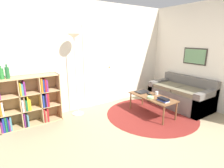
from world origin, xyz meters
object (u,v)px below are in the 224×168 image
at_px(coffee_table, 152,98).
at_px(laptop, 142,92).
at_px(floor_lamp, 75,49).
at_px(couch, 181,96).
at_px(bottle_middle, 1,74).
at_px(bottle_right, 7,73).
at_px(bowl, 151,97).
at_px(cup, 157,93).
at_px(bookshelf, 28,102).

distance_m(coffee_table, laptop, 0.37).
distance_m(floor_lamp, couch, 2.95).
bearing_deg(couch, floor_lamp, 157.07).
xyz_separation_m(bottle_middle, bottle_right, (0.09, -0.01, 0.01)).
bearing_deg(bottle_right, floor_lamp, -3.62).
relative_size(bowl, cup, 1.70).
bearing_deg(couch, bottle_right, 163.38).
bearing_deg(bookshelf, coffee_table, -23.53).
distance_m(couch, laptop, 1.10).
bearing_deg(bottle_middle, bookshelf, -0.75).
xyz_separation_m(couch, bottle_right, (-3.77, 1.13, 0.84)).
relative_size(bowl, bottle_middle, 0.58).
xyz_separation_m(couch, laptop, (-1.00, 0.43, 0.17)).
bearing_deg(coffee_table, cup, 6.80).
bearing_deg(laptop, cup, -68.61).
relative_size(bookshelf, bowl, 8.38).
bearing_deg(floor_lamp, bottle_right, 176.38).
relative_size(couch, bowl, 10.64).
xyz_separation_m(laptop, bottle_middle, (-2.87, 0.71, 0.66)).
bearing_deg(bookshelf, cup, -21.79).
height_order(couch, laptop, couch).
relative_size(couch, bottle_right, 5.63).
distance_m(floor_lamp, bottle_right, 1.37).
height_order(coffee_table, bottle_right, bottle_right).
bearing_deg(bookshelf, laptop, -15.78).
bearing_deg(coffee_table, bottle_right, 158.76).
relative_size(floor_lamp, cup, 22.09).
relative_size(coffee_table, bottle_middle, 4.60).
bearing_deg(bottle_right, cup, -19.75).
height_order(couch, bottle_right, bottle_right).
bearing_deg(coffee_table, bowl, -152.56).
distance_m(couch, bottle_right, 4.03).
distance_m(bookshelf, coffee_table, 2.69).
bearing_deg(bowl, bottle_middle, 157.18).
xyz_separation_m(laptop, bottle_right, (-2.77, 0.70, 0.67)).
height_order(coffee_table, laptop, laptop).
bearing_deg(laptop, couch, -23.18).
relative_size(couch, coffee_table, 1.34).
bearing_deg(cup, couch, -5.39).
distance_m(floor_lamp, cup, 2.14).
bearing_deg(bottle_right, bowl, -23.33).
bearing_deg(cup, coffee_table, -173.20).
distance_m(couch, bowl, 1.17).
bearing_deg(cup, floor_lamp, 149.04).
bearing_deg(bottle_right, laptop, -14.13).
bearing_deg(couch, cup, 174.61).
height_order(couch, cup, couch).
distance_m(laptop, bowl, 0.46).
distance_m(floor_lamp, bottle_middle, 1.46).
distance_m(laptop, bottle_right, 2.94).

